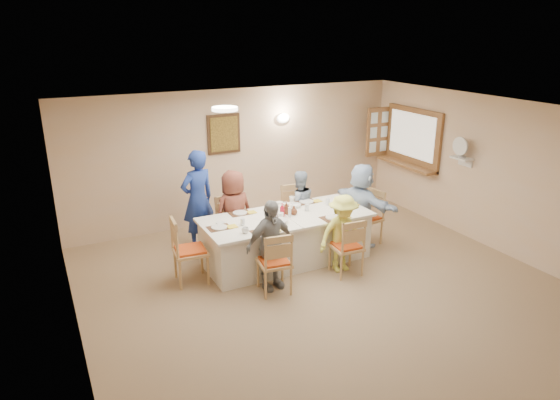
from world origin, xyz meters
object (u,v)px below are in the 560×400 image
diner_front_right (342,233)px  diner_right_end (361,205)px  condiment_ketchup (282,210)px  chair_left_end (190,250)px  caregiver (198,199)px  chair_back_left (232,224)px  chair_front_left (274,261)px  dining_table (286,238)px  diner_back_left (234,212)px  chair_front_right (346,246)px  serving_hatch (413,138)px  chair_back_right (295,212)px  chair_right_end (367,217)px  diner_back_right (299,205)px  desk_fan (462,150)px  diner_front_left (270,245)px

diner_front_right → diner_right_end: (0.82, 0.68, 0.11)m
diner_front_right → condiment_ketchup: (-0.66, 0.69, 0.26)m
chair_left_end → caregiver: 1.30m
chair_back_left → chair_front_left: size_ratio=0.97×
dining_table → condiment_ketchup: condiment_ketchup is taller
diner_back_left → condiment_ketchup: diner_back_left is taller
chair_front_right → diner_back_left: (-1.20, 1.48, 0.24)m
serving_hatch → chair_back_right: size_ratio=1.63×
chair_right_end → diner_back_right: (-0.95, 0.68, 0.15)m
desk_fan → chair_left_end: size_ratio=0.30×
dining_table → diner_front_right: diner_front_right is taller
chair_back_right → diner_front_right: size_ratio=0.76×
dining_table → diner_front_left: 0.95m
chair_right_end → caregiver: 2.87m
dining_table → chair_back_right: 1.00m
diner_front_right → caregiver: bearing=132.8°
chair_front_left → diner_back_right: size_ratio=0.75×
serving_hatch → diner_front_left: (-3.89, -1.65, -0.84)m
desk_fan → chair_right_end: bearing=166.7°
chair_back_left → diner_right_end: diner_right_end is taller
chair_left_end → diner_front_left: (0.95, -0.68, 0.15)m
chair_left_end → chair_right_end: (3.10, 0.00, -0.04)m
chair_back_right → diner_right_end: (0.82, -0.80, 0.25)m
chair_back_right → chair_right_end: bearing=-33.8°
diner_back_left → condiment_ketchup: size_ratio=6.54×
chair_left_end → chair_right_end: size_ratio=1.08×
diner_back_left → condiment_ketchup: (0.54, -0.67, 0.17)m
desk_fan → caregiver: desk_fan is taller
diner_right_end → chair_back_right: bearing=35.0°
chair_front_left → diner_front_right: size_ratio=0.77×
chair_back_right → diner_front_right: bearing=-83.7°
diner_front_right → diner_back_right: bearing=90.8°
diner_back_right → diner_front_left: (-1.20, -1.36, 0.04)m
chair_front_right → caregiver: 2.58m
chair_front_left → caregiver: 2.04m
serving_hatch → caregiver: size_ratio=0.89×
serving_hatch → chair_front_right: serving_hatch is taller
chair_right_end → desk_fan: bearing=71.2°
serving_hatch → chair_front_right: bearing=-146.7°
chair_right_end → diner_back_left: 2.27m
chair_right_end → diner_front_left: 2.26m
chair_back_left → chair_right_end: size_ratio=0.97×
chair_right_end → chair_front_right: bearing=-55.4°
diner_front_right → chair_back_left: bearing=129.8°
caregiver → diner_right_end: bearing=139.5°
chair_back_left → caregiver: bearing=133.3°
dining_table → diner_front_right: size_ratio=2.19×
desk_fan → diner_front_left: desk_fan is taller
diner_front_left → condiment_ketchup: diner_front_left is taller
chair_front_left → chair_left_end: chair_left_end is taller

